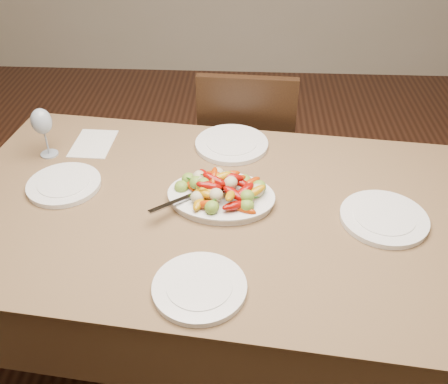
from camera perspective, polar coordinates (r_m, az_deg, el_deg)
floor at (r=2.11m, az=1.72°, el=-20.97°), size 6.00×6.00×0.00m
dining_table at (r=1.91m, az=-0.00°, el=-10.60°), size 1.94×1.23×0.76m
chair_far at (r=2.46m, az=2.69°, el=4.67°), size 0.44×0.44×0.95m
serving_platter at (r=1.67m, az=-0.34°, el=-0.71°), size 0.37×0.29×0.02m
roasted_vegetables at (r=1.63m, az=-0.35°, el=0.87°), size 0.30×0.22×0.09m
serving_spoon at (r=1.63m, az=-2.82°, el=-0.26°), size 0.24×0.24×0.03m
plate_left at (r=1.82m, az=-17.81°, el=0.79°), size 0.25×0.25×0.02m
plate_right at (r=1.67m, az=17.80°, el=-2.89°), size 0.28×0.28×0.02m
plate_far at (r=1.95m, az=0.88°, el=5.48°), size 0.28×0.28×0.02m
plate_near at (r=1.38m, az=-2.82°, el=-10.87°), size 0.26×0.26×0.02m
wine_glass at (r=1.97m, az=-19.89°, el=6.54°), size 0.08×0.08×0.20m
menu_card at (r=2.04m, az=-14.71°, el=5.39°), size 0.16×0.21×0.00m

